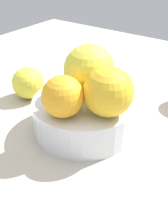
% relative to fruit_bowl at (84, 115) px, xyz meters
% --- Properties ---
extents(ground_plane, '(1.10, 1.10, 0.02)m').
position_rel_fruit_bowl_xyz_m(ground_plane, '(0.00, 0.00, -0.04)').
color(ground_plane, '#BCB29E').
extents(fruit_bowl, '(0.17, 0.17, 0.06)m').
position_rel_fruit_bowl_xyz_m(fruit_bowl, '(0.00, 0.00, 0.00)').
color(fruit_bowl, silver).
rests_on(fruit_bowl, ground_plane).
extents(orange_in_bowl_0, '(0.06, 0.06, 0.06)m').
position_rel_fruit_bowl_xyz_m(orange_in_bowl_0, '(-0.05, -0.00, 0.06)').
color(orange_in_bowl_0, '#F9A823').
rests_on(orange_in_bowl_0, fruit_bowl).
extents(orange_in_bowl_1, '(0.09, 0.09, 0.09)m').
position_rel_fruit_bowl_xyz_m(orange_in_bowl_1, '(0.03, 0.01, 0.07)').
color(orange_in_bowl_1, yellow).
rests_on(orange_in_bowl_1, fruit_bowl).
extents(orange_in_bowl_2, '(0.08, 0.08, 0.08)m').
position_rel_fruit_bowl_xyz_m(orange_in_bowl_2, '(-0.01, -0.05, 0.07)').
color(orange_in_bowl_2, yellow).
rests_on(orange_in_bowl_2, fruit_bowl).
extents(orange_loose_0, '(0.07, 0.07, 0.07)m').
position_rel_fruit_bowl_xyz_m(orange_loose_0, '(0.02, 0.16, 0.01)').
color(orange_loose_0, yellow).
rests_on(orange_loose_0, ground_plane).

